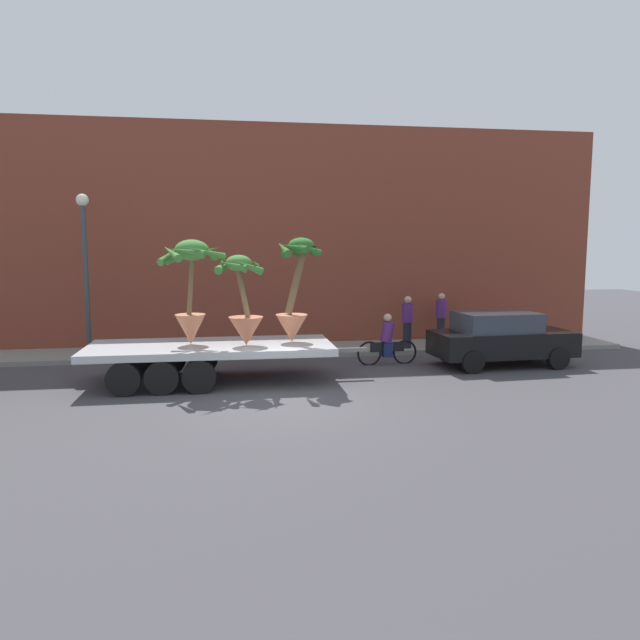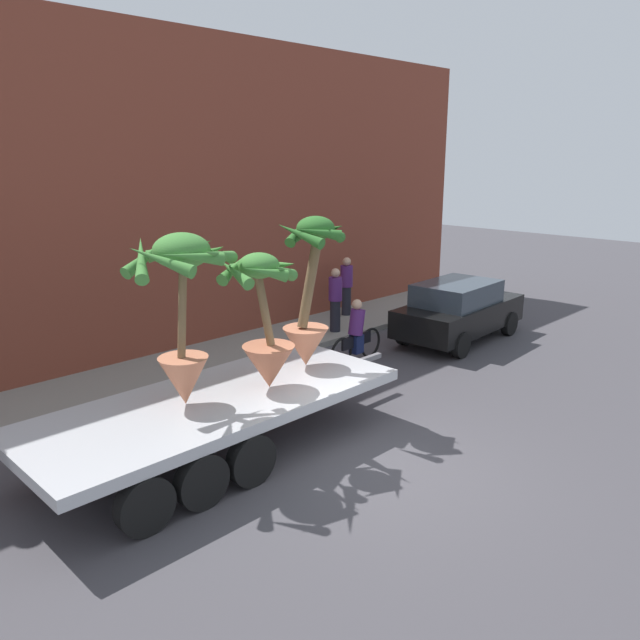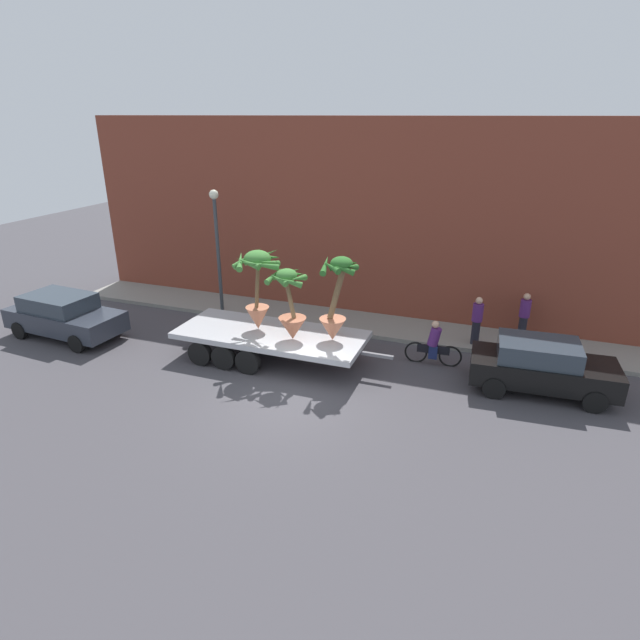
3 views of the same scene
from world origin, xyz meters
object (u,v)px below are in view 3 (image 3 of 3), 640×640
at_px(flatbed_trailer, 264,337).
at_px(parked_car, 541,366).
at_px(potted_palm_front, 257,284).
at_px(potted_palm_middle, 336,302).
at_px(potted_palm_rear, 290,308).
at_px(pedestrian_near_gate, 524,315).
at_px(pedestrian_far_left, 477,320).
at_px(cyclist, 434,345).
at_px(trailing_car, 64,315).
at_px(street_lamp, 217,236).

height_order(flatbed_trailer, parked_car, parked_car).
bearing_deg(potted_palm_front, potted_palm_middle, -0.21).
height_order(potted_palm_rear, potted_palm_front, potted_palm_front).
relative_size(flatbed_trailer, potted_palm_rear, 3.15).
bearing_deg(pedestrian_near_gate, pedestrian_far_left, -146.89).
bearing_deg(potted_palm_middle, pedestrian_near_gate, 36.91).
bearing_deg(pedestrian_far_left, cyclist, -123.00).
bearing_deg(flatbed_trailer, trailing_car, -173.63).
bearing_deg(pedestrian_far_left, flatbed_trailer, -153.14).
bearing_deg(pedestrian_near_gate, trailing_car, -161.84).
xyz_separation_m(potted_palm_front, street_lamp, (-3.19, 2.97, 0.68)).
height_order(flatbed_trailer, pedestrian_far_left, pedestrian_far_left).
distance_m(flatbed_trailer, potted_palm_rear, 1.67).
bearing_deg(trailing_car, potted_palm_middle, 5.40).
relative_size(potted_palm_middle, potted_palm_front, 1.02).
distance_m(cyclist, pedestrian_far_left, 2.17).
relative_size(potted_palm_rear, pedestrian_near_gate, 1.33).
distance_m(trailing_car, pedestrian_near_gate, 16.46).
bearing_deg(street_lamp, trailing_car, -136.99).
relative_size(cyclist, pedestrian_far_left, 1.08).
xyz_separation_m(cyclist, pedestrian_far_left, (1.16, 1.79, 0.37)).
bearing_deg(pedestrian_near_gate, potted_palm_rear, -146.77).
distance_m(cyclist, street_lamp, 9.24).
distance_m(potted_palm_front, parked_car, 8.93).
bearing_deg(cyclist, parked_car, -12.77).
bearing_deg(street_lamp, cyclist, -10.31).
relative_size(cyclist, trailing_car, 0.41).
relative_size(potted_palm_front, parked_car, 0.65).
bearing_deg(street_lamp, parked_car, -10.97).
xyz_separation_m(parked_car, pedestrian_far_left, (-2.03, 2.52, 0.22)).
relative_size(flatbed_trailer, pedestrian_near_gate, 4.21).
xyz_separation_m(potted_palm_middle, pedestrian_near_gate, (5.56, 4.18, -1.23)).
xyz_separation_m(potted_palm_front, parked_car, (8.73, 0.66, -1.73)).
bearing_deg(trailing_car, street_lamp, 43.01).
distance_m(pedestrian_near_gate, street_lamp, 11.69).
bearing_deg(pedestrian_near_gate, potted_palm_middle, -143.09).
relative_size(parked_car, pedestrian_near_gate, 2.41).
height_order(potted_palm_middle, street_lamp, street_lamp).
xyz_separation_m(flatbed_trailer, trailing_car, (-7.63, -0.85, 0.05)).
bearing_deg(trailing_car, flatbed_trailer, 6.37).
relative_size(parked_car, trailing_car, 0.93).
relative_size(potted_palm_rear, potted_palm_middle, 0.84).
height_order(pedestrian_near_gate, street_lamp, street_lamp).
bearing_deg(potted_palm_rear, parked_car, 7.90).
height_order(flatbed_trailer, potted_palm_rear, potted_palm_rear).
xyz_separation_m(potted_palm_rear, cyclist, (4.25, 1.76, -1.35)).
distance_m(potted_palm_middle, pedestrian_near_gate, 7.06).
relative_size(potted_palm_middle, street_lamp, 0.56).
bearing_deg(potted_palm_front, potted_palm_rear, -16.00).
height_order(potted_palm_rear, street_lamp, street_lamp).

